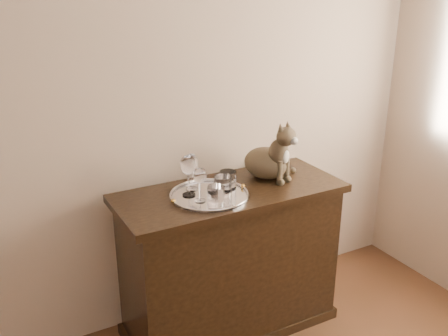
# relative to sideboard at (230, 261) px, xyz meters

# --- Properties ---
(wall_back) EXTENTS (4.00, 0.10, 2.70)m
(wall_back) POSITION_rel_sideboard_xyz_m (-0.60, 0.31, 0.93)
(wall_back) COLOR #C6AC94
(wall_back) RESTS_ON ground
(sideboard) EXTENTS (1.20, 0.50, 0.85)m
(sideboard) POSITION_rel_sideboard_xyz_m (0.00, 0.00, 0.00)
(sideboard) COLOR black
(sideboard) RESTS_ON ground
(tray) EXTENTS (0.40, 0.40, 0.01)m
(tray) POSITION_rel_sideboard_xyz_m (-0.14, -0.03, 0.43)
(tray) COLOR silver
(tray) RESTS_ON sideboard
(wine_glass_a) EXTENTS (0.08, 0.08, 0.21)m
(wine_glass_a) POSITION_rel_sideboard_xyz_m (-0.23, 0.02, 0.54)
(wine_glass_a) COLOR white
(wine_glass_a) RESTS_ON tray
(wine_glass_b) EXTENTS (0.07, 0.07, 0.19)m
(wine_glass_b) POSITION_rel_sideboard_xyz_m (-0.18, 0.08, 0.53)
(wine_glass_b) COLOR white
(wine_glass_b) RESTS_ON tray
(wine_glass_c) EXTENTS (0.07, 0.07, 0.17)m
(wine_glass_c) POSITION_rel_sideboard_xyz_m (-0.21, -0.07, 0.52)
(wine_glass_c) COLOR white
(wine_glass_c) RESTS_ON tray
(tumbler_a) EXTENTS (0.09, 0.09, 0.10)m
(tumbler_a) POSITION_rel_sideboard_xyz_m (-0.08, -0.06, 0.48)
(tumbler_a) COLOR silver
(tumbler_a) RESTS_ON tray
(tumbler_b) EXTENTS (0.08, 0.08, 0.09)m
(tumbler_b) POSITION_rel_sideboard_xyz_m (-0.16, -0.14, 0.48)
(tumbler_b) COLOR silver
(tumbler_b) RESTS_ON tray
(tumbler_c) EXTENTS (0.09, 0.09, 0.10)m
(tumbler_c) POSITION_rel_sideboard_xyz_m (-0.02, -0.00, 0.48)
(tumbler_c) COLOR silver
(tumbler_c) RESTS_ON tray
(cat) EXTENTS (0.41, 0.40, 0.33)m
(cat) POSITION_rel_sideboard_xyz_m (0.26, 0.06, 0.59)
(cat) COLOR #493A2B
(cat) RESTS_ON sideboard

